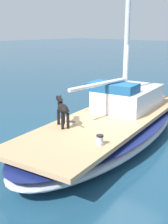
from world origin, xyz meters
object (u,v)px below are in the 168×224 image
object	(u,v)px
dog_black	(62,109)
coiled_rope	(71,123)
sailboat_main	(110,129)
deck_winch	(100,140)

from	to	relation	value
dog_black	coiled_rope	world-z (taller)	dog_black
sailboat_main	coiled_rope	xyz separation A→B (m)	(-0.36, -1.08, 0.35)
deck_winch	coiled_rope	distance (m)	1.53
deck_winch	sailboat_main	bearing A→B (deg)	122.75
coiled_rope	sailboat_main	bearing A→B (deg)	71.68
sailboat_main	deck_winch	distance (m)	2.00
dog_black	coiled_rope	bearing A→B (deg)	85.96
sailboat_main	dog_black	size ratio (longest dim) A/B	8.67
deck_winch	dog_black	bearing A→B (deg)	168.43
sailboat_main	coiled_rope	world-z (taller)	coiled_rope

